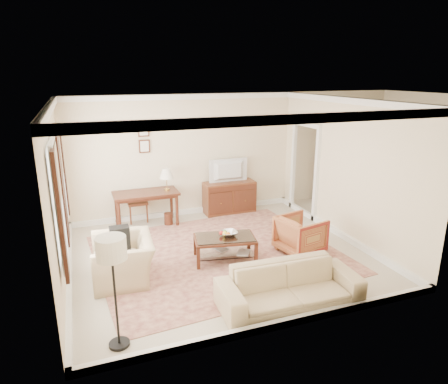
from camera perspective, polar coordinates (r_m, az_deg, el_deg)
room_shell at (r=7.07m, az=-0.69°, el=9.49°), size 5.51×5.01×2.91m
annex_bedroom at (r=10.77m, az=20.25°, el=-0.65°), size 3.00×2.70×2.90m
window_front at (r=6.18m, az=-22.58°, el=-1.60°), size 0.12×1.56×1.80m
window_rear at (r=7.73m, az=-22.28°, el=1.90°), size 0.12×1.56×1.80m
doorway at (r=9.82m, az=11.39°, el=2.91°), size 0.10×1.12×2.25m
rug at (r=7.78m, az=-0.91°, el=-8.83°), size 4.69×4.11×0.01m
writing_desk at (r=9.15m, az=-11.10°, el=-0.68°), size 1.44×0.72×0.79m
desk_chair at (r=9.50m, az=-12.34°, el=-1.06°), size 0.50×0.50×1.05m
desk_lamp at (r=9.13m, az=-8.20°, el=1.78°), size 0.32×0.32×0.50m
framed_prints at (r=9.29m, az=-11.37°, el=7.58°), size 0.25×0.04×0.68m
sideboard at (r=9.92m, az=0.76°, el=-0.73°), size 1.27×0.49×0.78m
tv at (r=9.68m, az=0.83°, el=4.07°), size 0.93×0.53×0.12m
coffee_table at (r=7.41m, az=0.12°, el=-7.18°), size 1.21×0.84×0.47m
fruit_bowl at (r=7.41m, az=0.75°, el=-5.81°), size 0.42×0.42×0.10m
book_a at (r=7.52m, az=-1.16°, el=-8.27°), size 0.28×0.13×0.38m
book_b at (r=7.47m, az=2.02°, el=-8.51°), size 0.25×0.18×0.38m
striped_armchair at (r=7.86m, az=10.87°, el=-5.75°), size 0.87×0.91×0.79m
club_armchair at (r=6.90m, az=-14.29°, el=-8.40°), size 0.79×1.16×0.98m
backpack at (r=6.91m, az=-14.68°, el=-6.15°), size 0.32×0.38×0.40m
sofa at (r=6.11m, az=9.40°, el=-12.33°), size 2.15×0.70×0.83m
floor_lamp at (r=5.00m, az=-15.75°, el=-8.87°), size 0.37×0.37×1.50m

